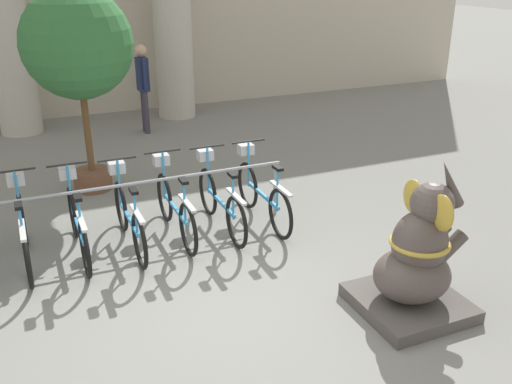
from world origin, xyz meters
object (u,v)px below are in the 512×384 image
object	(u,v)px
bicycle_5	(220,200)
elephant_statue	(417,261)
person_pedestrian	(143,80)
bicycle_1	(24,231)
bicycle_4	(175,206)
bicycle_6	(262,193)
bicycle_2	(77,223)
bicycle_3	(129,216)
potted_tree	(78,47)

from	to	relation	value
bicycle_5	elephant_statue	world-z (taller)	elephant_statue
person_pedestrian	bicycle_1	bearing A→B (deg)	-118.08
bicycle_4	elephant_statue	bearing A→B (deg)	-55.86
bicycle_4	elephant_statue	xyz separation A→B (m)	(1.74, -2.56, 0.14)
bicycle_4	bicycle_6	xyz separation A→B (m)	(1.19, -0.04, 0.00)
bicycle_6	elephant_statue	bearing A→B (deg)	-77.78
bicycle_1	elephant_statue	bearing A→B (deg)	-35.99
elephant_statue	bicycle_6	bearing A→B (deg)	102.22
bicycle_1	elephant_statue	size ratio (longest dim) A/B	1.09
bicycle_4	person_pedestrian	xyz separation A→B (m)	(0.74, 4.72, 0.66)
bicycle_4	bicycle_2	bearing A→B (deg)	-178.87
person_pedestrian	bicycle_3	bearing A→B (deg)	-105.53
bicycle_1	bicycle_6	bearing A→B (deg)	-0.65
bicycle_1	bicycle_6	xyz separation A→B (m)	(2.98, -0.03, 0.00)
bicycle_1	potted_tree	size ratio (longest dim) A/B	0.58
bicycle_1	bicycle_3	bearing A→B (deg)	-3.29
elephant_statue	person_pedestrian	xyz separation A→B (m)	(-1.00, 7.29, 0.52)
bicycle_1	bicycle_4	xyz separation A→B (m)	(1.79, 0.00, 0.00)
potted_tree	bicycle_6	bearing A→B (deg)	-47.18
bicycle_4	bicycle_6	world-z (taller)	same
bicycle_2	bicycle_3	bearing A→B (deg)	-4.65
bicycle_5	bicycle_6	world-z (taller)	same
bicycle_4	elephant_statue	size ratio (longest dim) A/B	1.09
bicycle_3	bicycle_5	world-z (taller)	same
bicycle_6	elephant_statue	distance (m)	2.59
bicycle_3	bicycle_2	bearing A→B (deg)	175.35
bicycle_5	bicycle_6	bearing A→B (deg)	0.54
person_pedestrian	potted_tree	distance (m)	3.25
elephant_statue	bicycle_1	bearing A→B (deg)	144.01
bicycle_2	potted_tree	world-z (taller)	potted_tree
bicycle_3	potted_tree	xyz separation A→B (m)	(-0.13, 2.10, 1.74)
bicycle_1	bicycle_5	world-z (taller)	same
bicycle_3	elephant_statue	bearing A→B (deg)	-46.87
bicycle_6	person_pedestrian	distance (m)	4.83
elephant_statue	bicycle_5	bearing A→B (deg)	114.39
bicycle_5	bicycle_4	bearing A→B (deg)	175.85
bicycle_4	bicycle_5	bearing A→B (deg)	-4.15
bicycle_2	bicycle_5	xyz separation A→B (m)	(1.79, -0.02, 0.00)
bicycle_2	elephant_statue	size ratio (longest dim) A/B	1.09
bicycle_3	person_pedestrian	size ratio (longest dim) A/B	0.98
person_pedestrian	potted_tree	xyz separation A→B (m)	(-1.46, -2.69, 1.08)
bicycle_2	elephant_statue	world-z (taller)	elephant_statue
person_pedestrian	bicycle_4	bearing A→B (deg)	-98.88
bicycle_2	bicycle_6	size ratio (longest dim) A/B	1.00
elephant_statue	bicycle_2	bearing A→B (deg)	139.07
bicycle_6	bicycle_5	bearing A→B (deg)	-179.46
bicycle_6	elephant_statue	xyz separation A→B (m)	(0.55, -2.52, 0.14)
bicycle_5	potted_tree	distance (m)	3.01
potted_tree	person_pedestrian	bearing A→B (deg)	61.47
bicycle_2	elephant_statue	xyz separation A→B (m)	(2.93, -2.54, 0.14)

